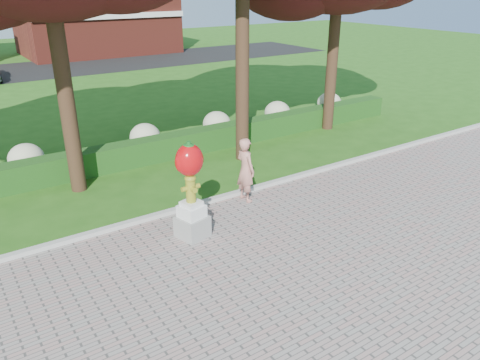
{
  "coord_description": "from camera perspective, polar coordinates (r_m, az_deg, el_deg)",
  "views": [
    {
      "loc": [
        -5.1,
        -7.16,
        5.7
      ],
      "look_at": [
        0.39,
        1.0,
        1.51
      ],
      "focal_mm": 35.0,
      "sensor_mm": 36.0,
      "label": 1
    }
  ],
  "objects": [
    {
      "name": "hydrant_sculpture",
      "position": [
        10.83,
        -6.04,
        -0.96
      ],
      "size": [
        0.79,
        0.79,
        2.39
      ],
      "rotation": [
        0.0,
        0.0,
        0.25
      ],
      "color": "gray",
      "rests_on": "walkway"
    },
    {
      "name": "building_right",
      "position": [
        43.27,
        -17.17,
        18.84
      ],
      "size": [
        12.0,
        8.0,
        6.4
      ],
      "primitive_type": "cube",
      "color": "maroon",
      "rests_on": "ground"
    },
    {
      "name": "curb",
      "position": [
        12.68,
        -6.52,
        -3.39
      ],
      "size": [
        40.0,
        0.18,
        0.15
      ],
      "primitive_type": "cube",
      "color": "#ADADA5",
      "rests_on": "ground"
    },
    {
      "name": "hydrangea_row",
      "position": [
        16.98,
        -12.81,
        4.87
      ],
      "size": [
        20.1,
        1.1,
        0.99
      ],
      "color": "#A3A981",
      "rests_on": "ground"
    },
    {
      "name": "woman",
      "position": [
        12.78,
        0.68,
        1.26
      ],
      "size": [
        0.46,
        0.68,
        1.81
      ],
      "primitive_type": "imported",
      "rotation": [
        0.0,
        0.0,
        1.61
      ],
      "color": "tan",
      "rests_on": "walkway"
    },
    {
      "name": "street",
      "position": [
        35.98,
        -25.89,
        11.76
      ],
      "size": [
        50.0,
        8.0,
        0.02
      ],
      "primitive_type": "cube",
      "color": "black",
      "rests_on": "ground"
    },
    {
      "name": "lawn_hedge",
      "position": [
        15.95,
        -13.31,
        3.06
      ],
      "size": [
        24.0,
        0.7,
        0.8
      ],
      "primitive_type": "cube",
      "color": "#194313",
      "rests_on": "ground"
    },
    {
      "name": "ground",
      "position": [
        10.47,
        1.32,
        -9.87
      ],
      "size": [
        100.0,
        100.0,
        0.0
      ],
      "primitive_type": "plane",
      "color": "#245415",
      "rests_on": "ground"
    }
  ]
}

